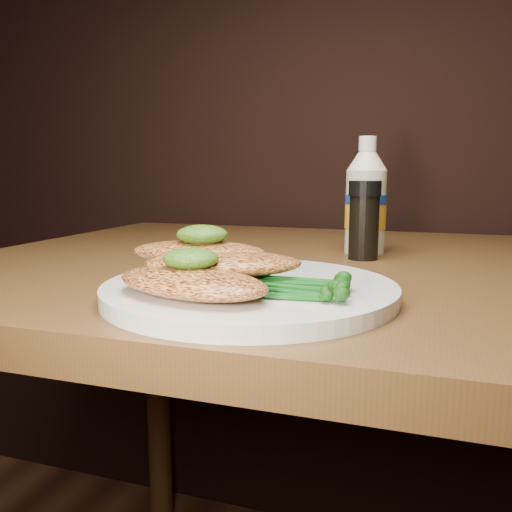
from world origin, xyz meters
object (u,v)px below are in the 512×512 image
(plate, at_px, (250,290))
(pepper_grinder, at_px, (364,220))
(mayo_bottle, at_px, (366,196))
(dining_table, at_px, (366,509))

(plate, xyz_separation_m, pepper_grinder, (0.08, 0.27, 0.05))
(mayo_bottle, height_order, pepper_grinder, mayo_bottle)
(plate, distance_m, mayo_bottle, 0.35)
(pepper_grinder, bearing_deg, dining_table, -52.87)
(plate, relative_size, mayo_bottle, 1.66)
(pepper_grinder, bearing_deg, plate, -106.27)
(dining_table, relative_size, pepper_grinder, 10.69)
(mayo_bottle, bearing_deg, dining_table, -73.16)
(dining_table, distance_m, plate, 0.46)
(dining_table, relative_size, mayo_bottle, 6.77)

